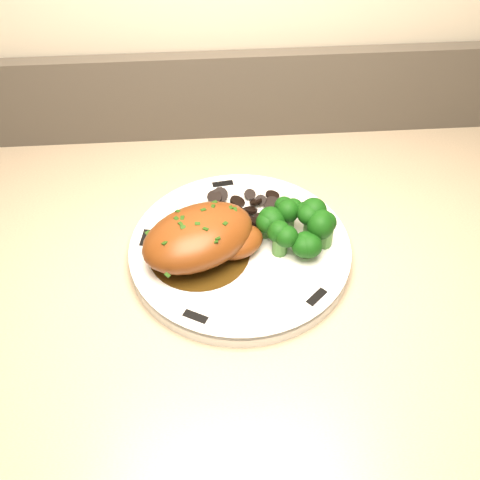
{
  "coord_description": "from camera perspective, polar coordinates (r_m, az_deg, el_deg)",
  "views": [
    {
      "loc": [
        0.08,
        1.3,
        1.46
      ],
      "look_at": [
        0.11,
        1.76,
        0.99
      ],
      "focal_mm": 45.0,
      "sensor_mm": 36.0,
      "label": 1
    }
  ],
  "objects": [
    {
      "name": "mushroom_pile",
      "position": [
        0.7,
        0.46,
        2.76
      ],
      "size": [
        0.07,
        0.05,
        0.02
      ],
      "color": "black",
      "rests_on": "plate"
    },
    {
      "name": "plate",
      "position": [
        0.67,
        0.0,
        -1.08
      ],
      "size": [
        0.31,
        0.31,
        0.02
      ],
      "primitive_type": "cylinder",
      "rotation": [
        0.0,
        0.0,
        0.34
      ],
      "color": "white",
      "rests_on": "counter"
    },
    {
      "name": "broccoli_florets",
      "position": [
        0.65,
        5.38,
        1.22
      ],
      "size": [
        0.09,
        0.07,
        0.04
      ],
      "rotation": [
        0.0,
        0.0,
        -0.34
      ],
      "color": "#478337",
      "rests_on": "plate"
    },
    {
      "name": "rim_accent_0",
      "position": [
        0.74,
        -1.64,
        5.33
      ],
      "size": [
        0.03,
        0.01,
        0.0
      ],
      "primitive_type": "cube",
      "rotation": [
        0.0,
        0.0,
        3.27
      ],
      "color": "black",
      "rests_on": "plate"
    },
    {
      "name": "rim_accent_3",
      "position": [
        0.62,
        7.28,
        -5.39
      ],
      "size": [
        0.02,
        0.02,
        0.0
      ],
      "primitive_type": "cube",
      "rotation": [
        0.0,
        0.0,
        7.04
      ],
      "color": "black",
      "rests_on": "plate"
    },
    {
      "name": "rim_accent_4",
      "position": [
        0.7,
        7.55,
        2.53
      ],
      "size": [
        0.02,
        0.03,
        0.0
      ],
      "primitive_type": "cube",
      "rotation": [
        0.0,
        0.0,
        8.3
      ],
      "color": "black",
      "rests_on": "plate"
    },
    {
      "name": "rim_accent_2",
      "position": [
        0.6,
        -4.25,
        -7.27
      ],
      "size": [
        0.03,
        0.02,
        0.0
      ],
      "primitive_type": "cube",
      "rotation": [
        0.0,
        0.0,
        5.78
      ],
      "color": "black",
      "rests_on": "plate"
    },
    {
      "name": "gravy_pool",
      "position": [
        0.65,
        -3.88,
        -1.19
      ],
      "size": [
        0.11,
        0.11,
        0.0
      ],
      "primitive_type": "cylinder",
      "color": "#38250A",
      "rests_on": "plate"
    },
    {
      "name": "rim_accent_1",
      "position": [
        0.68,
        -8.94,
        0.19
      ],
      "size": [
        0.01,
        0.03,
        0.0
      ],
      "primitive_type": "cube",
      "rotation": [
        0.0,
        0.0,
        4.53
      ],
      "color": "black",
      "rests_on": "plate"
    },
    {
      "name": "chicken_breast",
      "position": [
        0.64,
        -3.55,
        0.24
      ],
      "size": [
        0.15,
        0.13,
        0.05
      ],
      "rotation": [
        0.0,
        0.0,
        0.49
      ],
      "color": "brown",
      "rests_on": "plate"
    }
  ]
}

